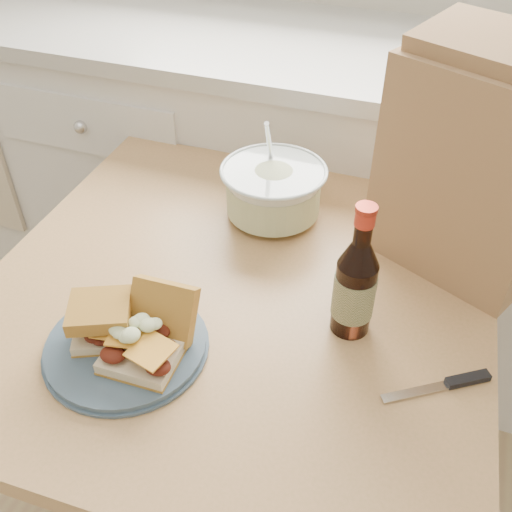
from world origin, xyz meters
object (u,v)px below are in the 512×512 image
(plate, at_px, (126,346))
(beer_bottle, at_px, (355,286))
(coleslaw_bowl, at_px, (273,193))
(paper_bag, at_px, (475,170))
(dining_table, at_px, (237,326))

(plate, bearing_deg, beer_bottle, 28.20)
(plate, relative_size, coleslaw_bowl, 1.18)
(plate, relative_size, beer_bottle, 1.05)
(paper_bag, bearing_deg, plate, -112.10)
(coleslaw_bowl, relative_size, beer_bottle, 0.89)
(dining_table, distance_m, coleslaw_bowl, 0.28)
(beer_bottle, bearing_deg, paper_bag, 64.40)
(beer_bottle, relative_size, paper_bag, 0.64)
(coleslaw_bowl, bearing_deg, plate, -102.90)
(dining_table, xyz_separation_m, plate, (-0.11, -0.20, 0.12))
(paper_bag, bearing_deg, coleslaw_bowl, -155.61)
(plate, bearing_deg, coleslaw_bowl, 77.10)
(beer_bottle, height_order, paper_bag, paper_bag)
(coleslaw_bowl, height_order, beer_bottle, beer_bottle)
(dining_table, relative_size, plate, 3.69)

